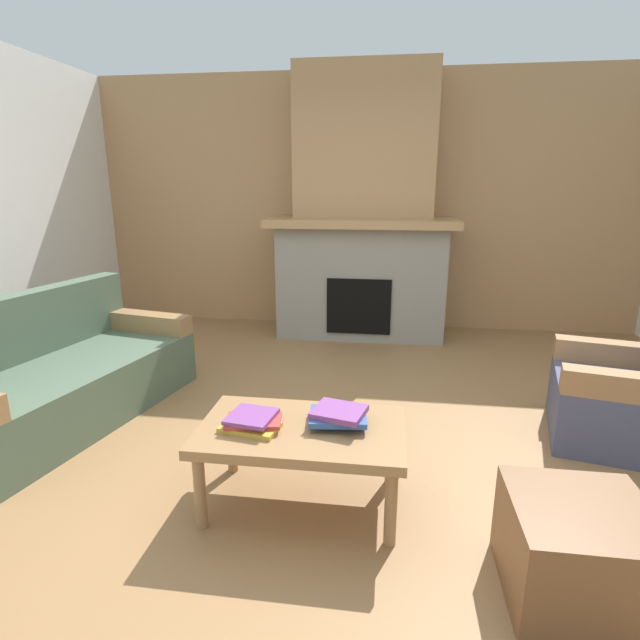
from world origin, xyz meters
name	(u,v)px	position (x,y,z in m)	size (l,w,h in m)	color
ground	(334,459)	(0.00, 0.00, 0.00)	(9.00, 9.00, 0.00)	olive
wall_back_wood_panel	(365,204)	(0.00, 3.00, 1.35)	(6.00, 0.12, 2.70)	tan
fireplace	(363,224)	(0.00, 2.62, 1.16)	(1.90, 0.82, 2.70)	gray
couch	(60,378)	(-1.92, 0.30, 0.29)	(1.19, 1.93, 0.85)	#4C604C
armchair	(630,397)	(1.79, 0.47, 0.29)	(0.92, 0.92, 0.85)	#474C6B
coffee_table	(302,437)	(-0.11, -0.44, 0.38)	(1.00, 0.60, 0.43)	#997047
ottoman	(577,552)	(1.04, -0.87, 0.20)	(0.52, 0.52, 0.40)	brown
book_stack_near_edge	(252,422)	(-0.35, -0.48, 0.46)	(0.30, 0.26, 0.06)	gold
book_stack_center	(338,415)	(0.06, -0.39, 0.48)	(0.30, 0.26, 0.09)	#335699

